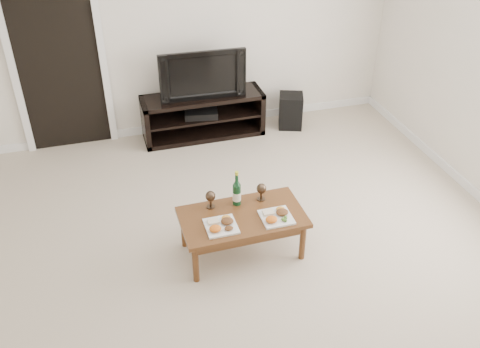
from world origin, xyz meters
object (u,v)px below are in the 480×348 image
object	(u,v)px
media_console	(203,116)
coffee_table	(242,234)
television	(201,72)
subwoofer	(291,111)

from	to	relation	value
media_console	coffee_table	size ratio (longest dim) A/B	1.36
media_console	coffee_table	xyz separation A→B (m)	(-0.16, -2.24, -0.07)
television	coffee_table	bearing A→B (deg)	-91.89
television	coffee_table	distance (m)	2.34
subwoofer	coffee_table	world-z (taller)	subwoofer
media_console	subwoofer	xyz separation A→B (m)	(1.13, -0.08, -0.06)
media_console	television	distance (m)	0.57
television	coffee_table	xyz separation A→B (m)	(-0.16, -2.24, -0.64)
media_console	subwoofer	world-z (taller)	media_console
television	coffee_table	world-z (taller)	television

